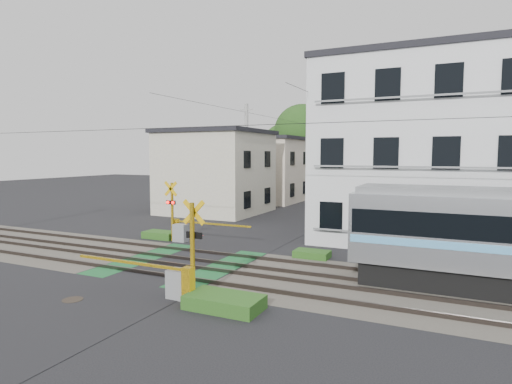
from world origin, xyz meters
The scene contains 12 objects.
ground centered at (0.00, 0.00, 0.00)m, with size 120.00×120.00×0.00m, color black.
track_bed centered at (0.00, 0.00, 0.04)m, with size 120.00×120.00×0.14m.
crossing_signal_near centered at (2.59, -3.65, 0.71)m, with size 4.74×0.65×3.09m.
crossing_signal_far centered at (-2.59, 3.65, 0.71)m, with size 4.74×0.65×3.09m.
apartment_block centered at (8.50, 9.49, 4.66)m, with size 10.20×8.36×9.30m.
houses_row centered at (0.25, 25.92, 3.24)m, with size 22.07×31.35×6.80m.
tree_hill centered at (-2.06, 48.21, 5.90)m, with size 40.00×12.90×12.00m.
catenary centered at (6.00, 0.03, 3.70)m, with size 60.00×5.04×7.00m.
utility_poles centered at (-1.05, 23.01, 4.08)m, with size 7.90×42.00×8.00m.
pedestrian centered at (-0.94, 30.95, 0.93)m, with size 0.68×0.45×1.87m, color black.
manhole_cover centered at (-0.36, -5.13, 0.01)m, with size 0.62×0.62×0.02m, color #2D261E.
weed_patches centered at (1.76, -0.09, 0.18)m, with size 10.25×8.80×0.40m.
Camera 1 is at (10.10, -14.25, 4.43)m, focal length 30.00 mm.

